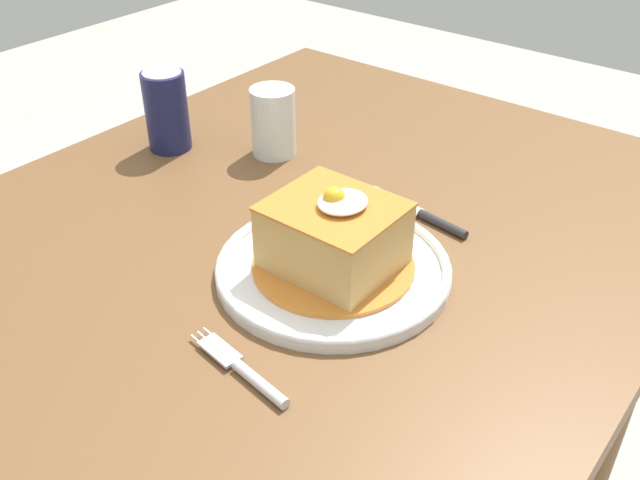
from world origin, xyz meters
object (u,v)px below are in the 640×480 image
object	(u,v)px
knife	(428,217)
soda_can	(167,111)
main_plate	(333,268)
fork	(247,373)
drinking_glass	(273,126)

from	to	relation	value
knife	soda_can	size ratio (longest dim) A/B	1.34
main_plate	fork	size ratio (longest dim) A/B	1.97
fork	knife	distance (m)	0.36
fork	drinking_glass	world-z (taller)	drinking_glass
main_plate	soda_can	bearing A→B (deg)	75.31
soda_can	knife	bearing A→B (deg)	-81.49
main_plate	soda_can	distance (m)	0.42
drinking_glass	main_plate	bearing A→B (deg)	-126.25
drinking_glass	fork	bearing A→B (deg)	-141.89
fork	knife	size ratio (longest dim) A/B	0.86
main_plate	drinking_glass	size ratio (longest dim) A/B	2.66
fork	drinking_glass	xyz separation A→B (m)	(0.38, 0.30, 0.04)
fork	soda_can	size ratio (longest dim) A/B	1.14
fork	drinking_glass	bearing A→B (deg)	38.11
fork	soda_can	distance (m)	0.53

